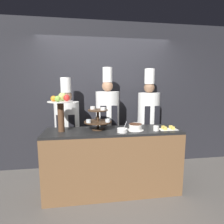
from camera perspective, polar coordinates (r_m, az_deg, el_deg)
The scene contains 13 objects.
ground_plane at distance 2.73m, azimuth 1.28°, elevation -27.32°, with size 14.00×14.00×0.00m, color #5B5651.
wall_back at distance 3.46m, azimuth -2.06°, elevation 5.18°, with size 10.00×0.06×2.80m.
buffet_counter at distance 2.73m, azimuth 0.31°, elevation -15.66°, with size 1.97×0.56×0.96m.
tiered_stand at distance 2.56m, azimuth -4.63°, elevation -2.16°, with size 0.41×0.41×0.34m.
fruit_pedestal at distance 2.53m, azimuth -16.31°, elevation 1.86°, with size 0.35×0.35×0.54m.
cake_round at distance 2.56m, azimuth 7.65°, elevation -4.93°, with size 0.24×0.24×0.09m.
cup_white at distance 2.59m, azimuth 14.18°, elevation -5.19°, with size 0.08×0.08×0.07m.
cake_square_tray at distance 2.71m, azimuth 17.80°, elevation -5.11°, with size 0.27×0.15×0.05m.
serving_bowl_near at distance 2.43m, azimuth 3.37°, elevation -5.98°, with size 0.14×0.14×0.16m.
serving_bowl_far at distance 2.82m, azimuth 7.95°, elevation -4.10°, with size 0.13×0.13×0.15m.
chef_left at distance 3.13m, azimuth -14.40°, elevation -4.27°, with size 0.42×0.42×1.74m.
chef_center_left at distance 3.11m, azimuth -1.45°, elevation -2.09°, with size 0.41×0.41×1.91m.
chef_center_right at distance 3.29m, azimuth 11.79°, elevation -1.73°, with size 0.39×0.39×1.90m.
Camera 1 is at (-0.37, -2.19, 1.59)m, focal length 28.00 mm.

